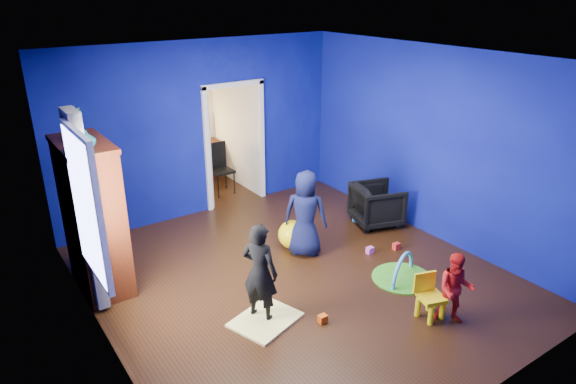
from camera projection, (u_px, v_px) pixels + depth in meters
floor at (298, 278)px, 6.93m from camera, size 5.00×5.50×0.01m
ceiling at (300, 58)px, 5.84m from camera, size 5.00×5.50×0.01m
wall_back at (202, 130)px, 8.48m from camera, size 5.00×0.02×2.90m
wall_front at (491, 272)px, 4.29m from camera, size 5.00×0.02×2.90m
wall_left at (94, 228)px, 5.07m from camera, size 0.02×5.50×2.90m
wall_right at (434, 145)px, 7.70m from camera, size 0.02×5.50×2.90m
alcove at (211, 125)px, 9.54m from camera, size 1.00×1.75×2.50m
armchair at (377, 205)px, 8.39m from camera, size 0.93×0.92×0.68m
child_black at (260, 272)px, 5.90m from camera, size 0.47×0.53×1.23m
child_navy at (305, 214)px, 7.34m from camera, size 0.72×0.73×1.28m
toddler_red at (456, 289)px, 5.88m from camera, size 0.54×0.54×0.88m
vase at (87, 139)px, 5.79m from camera, size 0.24×0.24×0.21m
potted_plant at (74, 123)px, 6.15m from camera, size 0.22×0.22×0.37m
tv_armoire at (93, 217)px, 6.43m from camera, size 0.58×1.14×1.96m
crt_tv at (96, 213)px, 6.43m from camera, size 0.46×0.70×0.54m
yellow_blanket at (265, 320)px, 6.04m from camera, size 0.90×0.80×0.03m
hopper_ball at (292, 235)px, 7.66m from camera, size 0.43×0.43×0.43m
kid_chair at (431, 299)px, 6.03m from camera, size 0.35×0.35×0.50m
play_mat at (402, 278)px, 6.91m from camera, size 0.81×0.81×0.02m
toy_arch at (402, 277)px, 6.91m from camera, size 0.69×0.33×0.73m
window_left at (85, 207)px, 5.31m from camera, size 0.03×0.95×1.55m
curtain at (86, 212)px, 5.90m from camera, size 0.14×0.42×2.40m
doorway at (235, 147)px, 8.95m from camera, size 1.16×0.10×2.10m
study_desk at (199, 161)px, 10.35m from camera, size 0.88×0.44×0.75m
desk_monitor at (195, 132)px, 10.23m from camera, size 0.40×0.05×0.32m
desk_lamp at (183, 136)px, 10.04m from camera, size 0.14×0.14×0.14m
folding_chair at (221, 170)px, 9.59m from camera, size 0.40×0.40×0.92m
book_shelf at (191, 78)px, 9.82m from camera, size 0.88×0.24×0.04m
toy_0 at (396, 246)px, 7.67m from camera, size 0.10×0.08×0.10m
toy_1 at (355, 219)px, 8.53m from camera, size 0.11×0.11×0.11m
toy_2 at (323, 319)px, 6.00m from camera, size 0.10×0.08×0.10m
toy_3 at (314, 243)px, 7.75m from camera, size 0.11×0.11×0.11m
toy_4 at (370, 250)px, 7.55m from camera, size 0.10×0.08×0.10m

